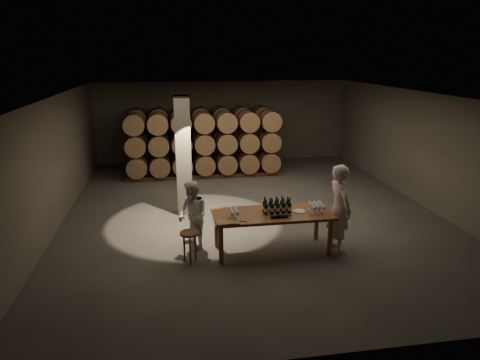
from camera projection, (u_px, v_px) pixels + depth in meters
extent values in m
plane|color=#4E4B49|center=(251.00, 211.00, 11.91)|extent=(12.00, 12.00, 0.00)
plane|color=#605E59|center=(252.00, 95.00, 11.01)|extent=(12.00, 12.00, 0.00)
plane|color=#615D53|center=(223.00, 122.00, 17.14)|extent=(10.00, 0.00, 10.00)
plane|color=#615D53|center=(334.00, 255.00, 5.78)|extent=(10.00, 0.00, 10.00)
plane|color=#615D53|center=(55.00, 163.00, 10.68)|extent=(0.00, 12.00, 12.00)
plane|color=#615D53|center=(422.00, 149.00, 12.24)|extent=(0.00, 12.00, 12.00)
cube|color=slate|center=(183.00, 156.00, 11.37)|extent=(0.40, 0.40, 3.20)
cylinder|color=brown|center=(221.00, 245.00, 8.84)|extent=(0.10, 0.10, 0.84)
cylinder|color=brown|center=(330.00, 238.00, 9.21)|extent=(0.10, 0.10, 0.84)
cylinder|color=brown|center=(217.00, 229.00, 9.65)|extent=(0.10, 0.10, 0.84)
cylinder|color=brown|center=(317.00, 223.00, 10.02)|extent=(0.10, 0.10, 0.84)
cube|color=brown|center=(272.00, 214.00, 9.30)|extent=(2.60, 1.10, 0.06)
cube|color=brown|center=(202.00, 167.00, 16.38)|extent=(5.48, 0.10, 0.12)
cube|color=brown|center=(201.00, 163.00, 16.95)|extent=(5.48, 0.10, 0.12)
cylinder|color=#A8774C|center=(140.00, 157.00, 16.19)|extent=(0.70, 0.95, 0.70)
cylinder|color=black|center=(139.00, 158.00, 15.94)|extent=(0.73, 0.04, 0.73)
cylinder|color=black|center=(140.00, 155.00, 16.44)|extent=(0.73, 0.04, 0.73)
cylinder|color=#A8774C|center=(161.00, 156.00, 16.31)|extent=(0.70, 0.95, 0.70)
cylinder|color=black|center=(161.00, 158.00, 16.06)|extent=(0.73, 0.04, 0.73)
cylinder|color=black|center=(161.00, 155.00, 16.56)|extent=(0.73, 0.04, 0.73)
cylinder|color=#A8774C|center=(181.00, 155.00, 16.43)|extent=(0.70, 0.95, 0.70)
cylinder|color=black|center=(182.00, 157.00, 16.19)|extent=(0.73, 0.04, 0.73)
cylinder|color=black|center=(181.00, 154.00, 16.68)|extent=(0.73, 0.04, 0.73)
cylinder|color=#A8774C|center=(202.00, 155.00, 16.55)|extent=(0.70, 0.95, 0.70)
cylinder|color=black|center=(202.00, 156.00, 16.31)|extent=(0.73, 0.04, 0.73)
cylinder|color=black|center=(201.00, 153.00, 16.80)|extent=(0.73, 0.04, 0.73)
cylinder|color=#A8774C|center=(222.00, 154.00, 16.67)|extent=(0.70, 0.95, 0.70)
cylinder|color=black|center=(222.00, 155.00, 16.43)|extent=(0.73, 0.04, 0.73)
cylinder|color=black|center=(221.00, 152.00, 16.92)|extent=(0.73, 0.04, 0.73)
cylinder|color=#A8774C|center=(241.00, 153.00, 16.79)|extent=(0.70, 0.95, 0.70)
cylinder|color=black|center=(242.00, 155.00, 16.55)|extent=(0.73, 0.04, 0.73)
cylinder|color=black|center=(240.00, 152.00, 17.04)|extent=(0.73, 0.04, 0.73)
cylinder|color=#A8774C|center=(261.00, 152.00, 16.92)|extent=(0.70, 0.95, 0.70)
cylinder|color=black|center=(262.00, 154.00, 16.67)|extent=(0.73, 0.04, 0.73)
cylinder|color=black|center=(259.00, 151.00, 17.16)|extent=(0.73, 0.04, 0.73)
cylinder|color=#A8774C|center=(139.00, 138.00, 15.98)|extent=(0.70, 0.95, 0.70)
cylinder|color=black|center=(138.00, 139.00, 15.73)|extent=(0.73, 0.04, 0.73)
cylinder|color=black|center=(139.00, 136.00, 16.23)|extent=(0.73, 0.04, 0.73)
cylinder|color=#A8774C|center=(160.00, 137.00, 16.10)|extent=(0.70, 0.95, 0.70)
cylinder|color=black|center=(160.00, 138.00, 15.85)|extent=(0.73, 0.04, 0.73)
cylinder|color=black|center=(160.00, 136.00, 16.35)|extent=(0.73, 0.04, 0.73)
cylinder|color=#A8774C|center=(181.00, 136.00, 16.22)|extent=(0.70, 0.95, 0.70)
cylinder|color=black|center=(181.00, 138.00, 15.98)|extent=(0.73, 0.04, 0.73)
cylinder|color=black|center=(180.00, 135.00, 16.47)|extent=(0.73, 0.04, 0.73)
cylinder|color=#A8774C|center=(201.00, 136.00, 16.34)|extent=(0.70, 0.95, 0.70)
cylinder|color=black|center=(202.00, 137.00, 16.10)|extent=(0.73, 0.04, 0.73)
cylinder|color=black|center=(201.00, 135.00, 16.59)|extent=(0.73, 0.04, 0.73)
cylinder|color=#A8774C|center=(221.00, 135.00, 16.46)|extent=(0.70, 0.95, 0.70)
cylinder|color=black|center=(222.00, 136.00, 16.22)|extent=(0.73, 0.04, 0.73)
cylinder|color=black|center=(221.00, 134.00, 16.71)|extent=(0.73, 0.04, 0.73)
cylinder|color=#A8774C|center=(241.00, 135.00, 16.58)|extent=(0.70, 0.95, 0.70)
cylinder|color=black|center=(242.00, 136.00, 16.34)|extent=(0.73, 0.04, 0.73)
cylinder|color=black|center=(240.00, 133.00, 16.83)|extent=(0.73, 0.04, 0.73)
cylinder|color=#A8774C|center=(261.00, 134.00, 16.71)|extent=(0.70, 0.95, 0.70)
cylinder|color=black|center=(262.00, 135.00, 16.46)|extent=(0.73, 0.04, 0.73)
cylinder|color=black|center=(260.00, 133.00, 16.95)|extent=(0.73, 0.04, 0.73)
cylinder|color=#A8774C|center=(137.00, 118.00, 15.77)|extent=(0.70, 0.95, 0.70)
cylinder|color=black|center=(137.00, 119.00, 15.52)|extent=(0.73, 0.04, 0.73)
cylinder|color=black|center=(138.00, 117.00, 16.02)|extent=(0.73, 0.04, 0.73)
cylinder|color=#A8774C|center=(159.00, 117.00, 15.89)|extent=(0.70, 0.95, 0.70)
cylinder|color=black|center=(159.00, 118.00, 15.64)|extent=(0.73, 0.04, 0.73)
cylinder|color=black|center=(159.00, 116.00, 16.14)|extent=(0.73, 0.04, 0.73)
cylinder|color=#A8774C|center=(180.00, 117.00, 16.01)|extent=(0.70, 0.95, 0.70)
cylinder|color=black|center=(180.00, 118.00, 15.77)|extent=(0.73, 0.04, 0.73)
cylinder|color=black|center=(180.00, 116.00, 16.26)|extent=(0.73, 0.04, 0.73)
cylinder|color=#A8774C|center=(201.00, 116.00, 16.13)|extent=(0.70, 0.95, 0.70)
cylinder|color=black|center=(201.00, 117.00, 15.89)|extent=(0.73, 0.04, 0.73)
cylinder|color=black|center=(200.00, 115.00, 16.38)|extent=(0.73, 0.04, 0.73)
cylinder|color=#A8774C|center=(221.00, 116.00, 16.25)|extent=(0.70, 0.95, 0.70)
cylinder|color=black|center=(222.00, 117.00, 16.01)|extent=(0.73, 0.04, 0.73)
cylinder|color=black|center=(220.00, 115.00, 16.50)|extent=(0.73, 0.04, 0.73)
cylinder|color=#A8774C|center=(241.00, 116.00, 16.37)|extent=(0.70, 0.95, 0.70)
cylinder|color=black|center=(242.00, 116.00, 16.13)|extent=(0.73, 0.04, 0.73)
cylinder|color=black|center=(240.00, 115.00, 16.62)|extent=(0.73, 0.04, 0.73)
cylinder|color=#A8774C|center=(261.00, 115.00, 16.50)|extent=(0.70, 0.95, 0.70)
cylinder|color=black|center=(263.00, 116.00, 16.25)|extent=(0.73, 0.04, 0.73)
cylinder|color=black|center=(260.00, 114.00, 16.74)|extent=(0.73, 0.04, 0.73)
cube|color=brown|center=(206.00, 177.00, 15.06)|extent=(5.48, 0.10, 0.12)
cube|color=brown|center=(204.00, 172.00, 15.63)|extent=(5.48, 0.10, 0.12)
cylinder|color=#A8774C|center=(137.00, 166.00, 14.86)|extent=(0.70, 0.95, 0.70)
cylinder|color=black|center=(137.00, 168.00, 14.62)|extent=(0.73, 0.04, 0.73)
cylinder|color=black|center=(138.00, 164.00, 15.11)|extent=(0.73, 0.04, 0.73)
cylinder|color=#A8774C|center=(160.00, 165.00, 14.99)|extent=(0.70, 0.95, 0.70)
cylinder|color=black|center=(160.00, 167.00, 14.74)|extent=(0.73, 0.04, 0.73)
cylinder|color=black|center=(160.00, 163.00, 15.23)|extent=(0.73, 0.04, 0.73)
cylinder|color=#A8774C|center=(183.00, 164.00, 15.11)|extent=(0.70, 0.95, 0.70)
cylinder|color=black|center=(183.00, 166.00, 14.86)|extent=(0.73, 0.04, 0.73)
cylinder|color=black|center=(182.00, 163.00, 15.35)|extent=(0.73, 0.04, 0.73)
cylinder|color=#A8774C|center=(205.00, 163.00, 15.23)|extent=(0.70, 0.95, 0.70)
cylinder|color=black|center=(205.00, 165.00, 14.98)|extent=(0.73, 0.04, 0.73)
cylinder|color=black|center=(204.00, 162.00, 15.47)|extent=(0.73, 0.04, 0.73)
cylinder|color=#A8774C|center=(226.00, 163.00, 15.35)|extent=(0.70, 0.95, 0.70)
cylinder|color=black|center=(227.00, 164.00, 15.10)|extent=(0.73, 0.04, 0.73)
cylinder|color=black|center=(225.00, 161.00, 15.59)|extent=(0.73, 0.04, 0.73)
cylinder|color=#A8774C|center=(248.00, 162.00, 15.47)|extent=(0.70, 0.95, 0.70)
cylinder|color=black|center=(249.00, 163.00, 15.22)|extent=(0.73, 0.04, 0.73)
cylinder|color=black|center=(246.00, 160.00, 15.72)|extent=(0.73, 0.04, 0.73)
cylinder|color=#A8774C|center=(269.00, 161.00, 15.59)|extent=(0.70, 0.95, 0.70)
cylinder|color=black|center=(270.00, 163.00, 15.34)|extent=(0.73, 0.04, 0.73)
cylinder|color=black|center=(267.00, 159.00, 15.84)|extent=(0.73, 0.04, 0.73)
cylinder|color=#A8774C|center=(136.00, 145.00, 14.65)|extent=(0.70, 0.95, 0.70)
cylinder|color=black|center=(135.00, 147.00, 14.41)|extent=(0.73, 0.04, 0.73)
cylinder|color=black|center=(137.00, 144.00, 14.90)|extent=(0.73, 0.04, 0.73)
cylinder|color=#A8774C|center=(159.00, 144.00, 14.78)|extent=(0.70, 0.95, 0.70)
cylinder|color=black|center=(159.00, 146.00, 14.53)|extent=(0.73, 0.04, 0.73)
cylinder|color=black|center=(159.00, 143.00, 15.02)|extent=(0.73, 0.04, 0.73)
cylinder|color=#A8774C|center=(182.00, 144.00, 14.90)|extent=(0.70, 0.95, 0.70)
cylinder|color=black|center=(182.00, 145.00, 14.65)|extent=(0.73, 0.04, 0.73)
cylinder|color=black|center=(182.00, 142.00, 15.14)|extent=(0.73, 0.04, 0.73)
cylinder|color=#A8774C|center=(204.00, 143.00, 15.02)|extent=(0.70, 0.95, 0.70)
cylinder|color=black|center=(205.00, 144.00, 14.77)|extent=(0.73, 0.04, 0.73)
cylinder|color=black|center=(204.00, 142.00, 15.26)|extent=(0.73, 0.04, 0.73)
cylinder|color=#A8774C|center=(226.00, 142.00, 15.14)|extent=(0.70, 0.95, 0.70)
cylinder|color=black|center=(227.00, 144.00, 14.89)|extent=(0.73, 0.04, 0.73)
cylinder|color=black|center=(225.00, 141.00, 15.38)|extent=(0.73, 0.04, 0.73)
cylinder|color=#A8774C|center=(248.00, 142.00, 15.26)|extent=(0.70, 0.95, 0.70)
cylinder|color=black|center=(249.00, 143.00, 15.01)|extent=(0.73, 0.04, 0.73)
cylinder|color=black|center=(246.00, 140.00, 15.51)|extent=(0.73, 0.04, 0.73)
cylinder|color=#A8774C|center=(269.00, 141.00, 15.38)|extent=(0.70, 0.95, 0.70)
cylinder|color=black|center=(271.00, 142.00, 15.13)|extent=(0.73, 0.04, 0.73)
cylinder|color=black|center=(267.00, 140.00, 15.63)|extent=(0.73, 0.04, 0.73)
cylinder|color=#A8774C|center=(134.00, 124.00, 14.44)|extent=(0.70, 0.95, 0.70)
cylinder|color=black|center=(134.00, 125.00, 14.20)|extent=(0.73, 0.04, 0.73)
cylinder|color=black|center=(135.00, 123.00, 14.69)|extent=(0.73, 0.04, 0.73)
cylinder|color=#A8774C|center=(158.00, 123.00, 14.57)|extent=(0.70, 0.95, 0.70)
cylinder|color=black|center=(158.00, 124.00, 14.32)|extent=(0.73, 0.04, 0.73)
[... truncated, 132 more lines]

